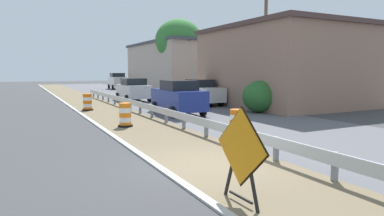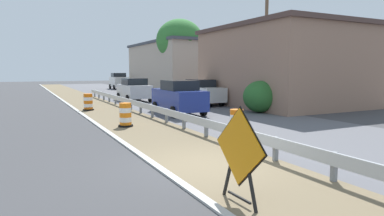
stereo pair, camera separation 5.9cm
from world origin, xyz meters
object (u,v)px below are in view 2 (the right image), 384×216
car_lead_far_lane (178,97)px  utility_pole_mid (168,58)px  warning_sign_diamond (239,151)px  car_lead_near_lane (134,90)px  traffic_barrel_mid (88,103)px  traffic_barrel_close (125,116)px  traffic_barrel_nearest (237,123)px  car_trailing_near_lane (119,81)px  car_mid_far_lane (201,92)px  utility_pole_near (266,41)px

car_lead_far_lane → utility_pole_mid: utility_pole_mid is taller
warning_sign_diamond → car_lead_far_lane: size_ratio=0.41×
car_lead_near_lane → traffic_barrel_mid: bearing=139.1°
traffic_barrel_close → utility_pole_mid: utility_pole_mid is taller
traffic_barrel_nearest → car_lead_near_lane: car_lead_near_lane is taller
warning_sign_diamond → utility_pole_mid: size_ratio=0.24×
car_trailing_near_lane → car_mid_far_lane: 24.70m
traffic_barrel_nearest → utility_pole_near: bearing=45.5°
traffic_barrel_close → utility_pole_mid: (11.67, 22.59, 3.60)m
car_mid_far_lane → traffic_barrel_nearest: bearing=-23.2°
car_trailing_near_lane → utility_pole_mid: size_ratio=0.52×
traffic_barrel_close → car_lead_near_lane: car_lead_near_lane is taller
traffic_barrel_close → utility_pole_near: (11.75, 4.47, 4.23)m
traffic_barrel_nearest → traffic_barrel_close: bearing=130.4°
car_mid_far_lane → traffic_barrel_close: bearing=-49.2°
car_lead_near_lane → traffic_barrel_nearest: bearing=177.6°
car_mid_far_lane → warning_sign_diamond: bearing=-27.8°
utility_pole_near → utility_pole_mid: utility_pole_near is taller
utility_pole_mid → traffic_barrel_nearest: bearing=-107.2°
warning_sign_diamond → traffic_barrel_nearest: size_ratio=1.86×
warning_sign_diamond → car_mid_far_lane: size_ratio=0.44×
traffic_barrel_close → traffic_barrel_mid: bearing=92.9°
car_lead_far_lane → utility_pole_near: utility_pole_near is taller
traffic_barrel_nearest → utility_pole_near: size_ratio=0.11×
utility_pole_near → traffic_barrel_mid: bearing=166.6°
utility_pole_mid → car_trailing_near_lane: bearing=111.0°
car_lead_near_lane → car_trailing_near_lane: size_ratio=1.09×
traffic_barrel_mid → car_trailing_near_lane: size_ratio=0.26×
car_lead_near_lane → car_trailing_near_lane: car_trailing_near_lane is taller
warning_sign_diamond → utility_pole_near: 19.26m
traffic_barrel_mid → utility_pole_near: utility_pole_near is taller
traffic_barrel_nearest → car_lead_far_lane: bearing=84.4°
traffic_barrel_mid → traffic_barrel_close: bearing=-87.1°
utility_pole_mid → car_lead_far_lane: bearing=-111.2°
car_lead_far_lane → utility_pole_near: bearing=-77.5°
car_lead_far_lane → utility_pole_mid: size_ratio=0.60×
traffic_barrel_close → utility_pole_mid: 25.68m
traffic_barrel_close → warning_sign_diamond: bearing=-93.3°
car_lead_far_lane → utility_pole_mid: 21.14m
traffic_barrel_close → car_mid_far_lane: 10.66m
traffic_barrel_mid → car_mid_far_lane: bearing=-1.6°
traffic_barrel_nearest → car_lead_far_lane: car_lead_far_lane is taller
car_lead_near_lane → utility_pole_mid: utility_pole_mid is taller
car_lead_near_lane → car_lead_far_lane: 9.59m
traffic_barrel_close → car_lead_far_lane: 5.17m
traffic_barrel_mid → car_mid_far_lane: car_mid_far_lane is taller
traffic_barrel_nearest → utility_pole_mid: size_ratio=0.13×
traffic_barrel_nearest → utility_pole_near: (8.33, 8.48, 4.26)m
traffic_barrel_close → car_trailing_near_lane: size_ratio=0.27×
traffic_barrel_close → car_lead_near_lane: 13.41m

